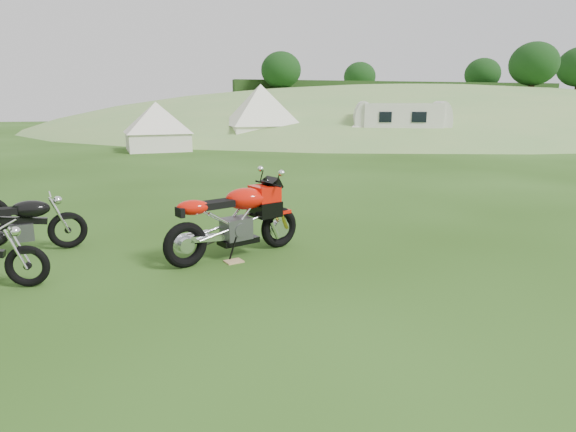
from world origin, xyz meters
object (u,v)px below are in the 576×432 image
object	(u,v)px
vintage_moto_a	(19,224)
tent_mid	(261,117)
tent_left	(157,125)
tent_right	(371,124)
caravan	(401,125)
plywood_board	(234,261)
sport_motorcycle	(235,215)

from	to	relation	value
vintage_moto_a	tent_mid	size ratio (longest dim) A/B	0.53
vintage_moto_a	tent_left	distance (m)	16.39
vintage_moto_a	tent_right	size ratio (longest dim) A/B	0.70
tent_left	caravan	bearing A→B (deg)	-12.02
plywood_board	tent_left	size ratio (longest dim) A/B	0.09
vintage_moto_a	tent_right	bearing A→B (deg)	37.39
tent_left	tent_right	bearing A→B (deg)	-9.45
tent_left	tent_mid	size ratio (longest dim) A/B	0.81
sport_motorcycle	vintage_moto_a	size ratio (longest dim) A/B	1.18
plywood_board	vintage_moto_a	distance (m)	3.26
tent_right	caravan	size ratio (longest dim) A/B	0.54
tent_left	tent_mid	world-z (taller)	tent_mid
plywood_board	caravan	bearing A→B (deg)	55.10
tent_mid	tent_right	world-z (taller)	tent_mid
sport_motorcycle	tent_right	bearing A→B (deg)	37.45
plywood_board	vintage_moto_a	world-z (taller)	vintage_moto_a
tent_left	caravan	distance (m)	12.17
tent_left	caravan	size ratio (longest dim) A/B	0.58
caravan	tent_left	bearing A→B (deg)	-166.49
tent_left	sport_motorcycle	bearing A→B (deg)	-93.00
plywood_board	tent_left	distance (m)	17.50
sport_motorcycle	plywood_board	size ratio (longest dim) A/B	8.66
sport_motorcycle	tent_right	world-z (taller)	tent_right
plywood_board	tent_left	xyz separation A→B (m)	(-0.83, 17.44, 1.19)
vintage_moto_a	plywood_board	bearing A→B (deg)	-34.87
plywood_board	tent_mid	bearing A→B (deg)	76.57
caravan	plywood_board	bearing A→B (deg)	-105.37
sport_motorcycle	plywood_board	xyz separation A→B (m)	(-0.07, -0.26, -0.63)
tent_mid	sport_motorcycle	bearing A→B (deg)	-104.90
sport_motorcycle	caravan	xyz separation A→B (m)	(11.21, 15.91, 0.49)
sport_motorcycle	tent_mid	distance (m)	20.00
sport_motorcycle	tent_mid	world-z (taller)	tent_mid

